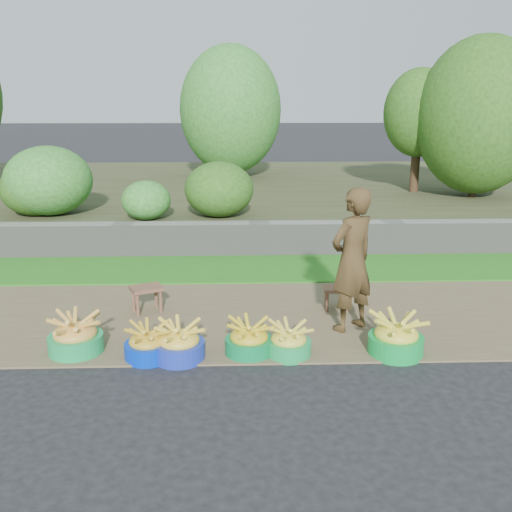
{
  "coord_description": "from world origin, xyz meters",
  "views": [
    {
      "loc": [
        -0.36,
        -5.06,
        2.5
      ],
      "look_at": [
        -0.15,
        1.3,
        0.75
      ],
      "focal_mm": 40.0,
      "sensor_mm": 36.0,
      "label": 1
    }
  ],
  "objects_px": {
    "vendor_woman": "(352,260)",
    "stool_left": "(147,292)",
    "basin_a": "(75,336)",
    "basin_c": "(179,343)",
    "basin_e": "(289,342)",
    "basin_f": "(396,337)",
    "basin_d": "(249,340)",
    "stool_right": "(337,292)",
    "basin_b": "(148,344)"
  },
  "relations": [
    {
      "from": "vendor_woman",
      "to": "stool_left",
      "type": "bearing_deg",
      "value": -49.08
    },
    {
      "from": "basin_a",
      "to": "basin_c",
      "type": "distance_m",
      "value": 1.08
    },
    {
      "from": "basin_e",
      "to": "basin_a",
      "type": "bearing_deg",
      "value": 176.56
    },
    {
      "from": "basin_e",
      "to": "basin_f",
      "type": "bearing_deg",
      "value": -0.25
    },
    {
      "from": "basin_d",
      "to": "stool_right",
      "type": "height_order",
      "value": "basin_d"
    },
    {
      "from": "basin_a",
      "to": "stool_right",
      "type": "relative_size",
      "value": 1.65
    },
    {
      "from": "basin_b",
      "to": "basin_c",
      "type": "bearing_deg",
      "value": -4.39
    },
    {
      "from": "vendor_woman",
      "to": "basin_b",
      "type": "bearing_deg",
      "value": -17.79
    },
    {
      "from": "basin_c",
      "to": "stool_right",
      "type": "distance_m",
      "value": 2.2
    },
    {
      "from": "stool_right",
      "to": "vendor_woman",
      "type": "relative_size",
      "value": 0.21
    },
    {
      "from": "basin_b",
      "to": "stool_right",
      "type": "height_order",
      "value": "basin_b"
    },
    {
      "from": "basin_c",
      "to": "basin_d",
      "type": "xyz_separation_m",
      "value": [
        0.7,
        0.08,
        -0.01
      ]
    },
    {
      "from": "basin_c",
      "to": "basin_e",
      "type": "relative_size",
      "value": 1.12
    },
    {
      "from": "basin_d",
      "to": "basin_f",
      "type": "distance_m",
      "value": 1.49
    },
    {
      "from": "basin_c",
      "to": "vendor_woman",
      "type": "distance_m",
      "value": 2.06
    },
    {
      "from": "basin_e",
      "to": "vendor_woman",
      "type": "bearing_deg",
      "value": 40.82
    },
    {
      "from": "basin_d",
      "to": "stool_left",
      "type": "relative_size",
      "value": 1.08
    },
    {
      "from": "basin_a",
      "to": "basin_c",
      "type": "bearing_deg",
      "value": -9.14
    },
    {
      "from": "basin_a",
      "to": "basin_f",
      "type": "xyz_separation_m",
      "value": [
        3.24,
        -0.13,
        0.0
      ]
    },
    {
      "from": "stool_left",
      "to": "basin_f",
      "type": "bearing_deg",
      "value": -24.74
    },
    {
      "from": "stool_right",
      "to": "basin_c",
      "type": "bearing_deg",
      "value": -144.4
    },
    {
      "from": "basin_a",
      "to": "basin_b",
      "type": "height_order",
      "value": "basin_a"
    },
    {
      "from": "basin_e",
      "to": "stool_right",
      "type": "distance_m",
      "value": 1.42
    },
    {
      "from": "basin_d",
      "to": "stool_right",
      "type": "bearing_deg",
      "value": 47.58
    },
    {
      "from": "basin_b",
      "to": "basin_c",
      "type": "height_order",
      "value": "basin_c"
    },
    {
      "from": "basin_d",
      "to": "basin_f",
      "type": "xyz_separation_m",
      "value": [
        1.48,
        -0.05,
        0.02
      ]
    },
    {
      "from": "basin_c",
      "to": "stool_right",
      "type": "xyz_separation_m",
      "value": [
        1.79,
        1.28,
        0.07
      ]
    },
    {
      "from": "basin_a",
      "to": "basin_e",
      "type": "height_order",
      "value": "basin_a"
    },
    {
      "from": "basin_a",
      "to": "basin_d",
      "type": "bearing_deg",
      "value": -2.86
    },
    {
      "from": "basin_a",
      "to": "basin_c",
      "type": "relative_size",
      "value": 1.08
    },
    {
      "from": "stool_left",
      "to": "stool_right",
      "type": "xyz_separation_m",
      "value": [
        2.3,
        0.01,
        -0.03
      ]
    },
    {
      "from": "basin_f",
      "to": "vendor_woman",
      "type": "height_order",
      "value": "vendor_woman"
    },
    {
      "from": "basin_b",
      "to": "basin_c",
      "type": "relative_size",
      "value": 0.92
    },
    {
      "from": "basin_c",
      "to": "stool_left",
      "type": "distance_m",
      "value": 1.38
    },
    {
      "from": "basin_a",
      "to": "basin_b",
      "type": "distance_m",
      "value": 0.77
    },
    {
      "from": "basin_d",
      "to": "stool_left",
      "type": "bearing_deg",
      "value": 135.26
    },
    {
      "from": "basin_d",
      "to": "basin_f",
      "type": "bearing_deg",
      "value": -1.8
    },
    {
      "from": "basin_f",
      "to": "stool_right",
      "type": "height_order",
      "value": "basin_f"
    },
    {
      "from": "basin_a",
      "to": "basin_d",
      "type": "distance_m",
      "value": 1.76
    },
    {
      "from": "basin_b",
      "to": "stool_right",
      "type": "bearing_deg",
      "value": 30.9
    },
    {
      "from": "basin_f",
      "to": "stool_left",
      "type": "xyz_separation_m",
      "value": [
        -2.69,
        1.24,
        0.09
      ]
    },
    {
      "from": "basin_e",
      "to": "stool_left",
      "type": "xyz_separation_m",
      "value": [
        -1.6,
        1.23,
        0.12
      ]
    },
    {
      "from": "basin_b",
      "to": "basin_d",
      "type": "xyz_separation_m",
      "value": [
        1.01,
        0.06,
        0.0
      ]
    },
    {
      "from": "basin_e",
      "to": "vendor_woman",
      "type": "height_order",
      "value": "vendor_woman"
    },
    {
      "from": "stool_right",
      "to": "basin_d",
      "type": "bearing_deg",
      "value": -132.42
    },
    {
      "from": "basin_d",
      "to": "vendor_woman",
      "type": "height_order",
      "value": "vendor_woman"
    },
    {
      "from": "basin_c",
      "to": "stool_left",
      "type": "relative_size",
      "value": 1.14
    },
    {
      "from": "basin_a",
      "to": "basin_d",
      "type": "relative_size",
      "value": 1.14
    },
    {
      "from": "basin_e",
      "to": "stool_right",
      "type": "xyz_separation_m",
      "value": [
        0.7,
        1.24,
        0.09
      ]
    },
    {
      "from": "basin_d",
      "to": "stool_left",
      "type": "height_order",
      "value": "basin_d"
    }
  ]
}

